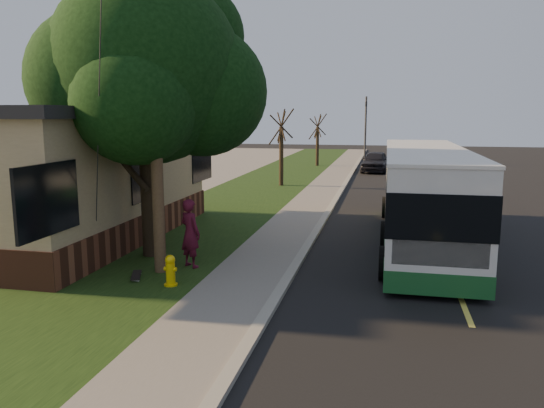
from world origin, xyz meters
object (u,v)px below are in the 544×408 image
at_px(utility_pole, 154,90).
at_px(distant_car, 375,161).
at_px(fire_hydrant, 170,270).
at_px(traffic_signal, 366,125).
at_px(dumpster, 136,201).
at_px(bare_tree_far, 317,141).
at_px(bare_tree_near, 281,148).
at_px(skateboarder, 190,233).
at_px(transit_bus, 424,194).
at_px(skateboard_main, 136,275).
at_px(leafy_tree, 149,73).

xyz_separation_m(utility_pole, distant_car, (4.83, 26.06, -3.89)).
bearing_deg(fire_hydrant, traffic_signal, 84.79).
bearing_deg(dumpster, bare_tree_far, 79.87).
height_order(bare_tree_far, distant_car, bare_tree_far).
bearing_deg(fire_hydrant, bare_tree_near, 92.86).
height_order(fire_hydrant, skateboarder, skateboarder).
distance_m(fire_hydrant, utility_pole, 4.37).
distance_m(fire_hydrant, transit_bus, 8.45).
relative_size(traffic_signal, skateboarder, 3.03).
bearing_deg(fire_hydrant, skateboard_main, 160.57).
xyz_separation_m(bare_tree_near, distant_car, (5.02, 9.05, -1.41)).
relative_size(utility_pole, skateboarder, 4.99).
height_order(utility_pole, skateboard_main, utility_pole).
relative_size(skateboard_main, distant_car, 0.20).
bearing_deg(distant_car, fire_hydrant, -94.35).
xyz_separation_m(bare_tree_far, distant_car, (4.52, -2.95, -1.27)).
bearing_deg(bare_tree_far, dumpster, -100.13).
height_order(traffic_signal, transit_bus, traffic_signal).
xyz_separation_m(utility_pole, transit_bus, (6.77, 4.78, -3.02)).
distance_m(fire_hydrant, bare_tree_far, 30.04).
relative_size(skateboarder, distant_car, 0.42).
bearing_deg(bare_tree_far, distant_car, -33.13).
distance_m(fire_hydrant, bare_tree_near, 18.10).
distance_m(fire_hydrant, dumpster, 8.52).
bearing_deg(skateboard_main, dumpster, 116.30).
relative_size(skateboard_main, dumpster, 0.47).
bearing_deg(skateboard_main, distant_car, 78.99).
xyz_separation_m(utility_pole, dumpster, (-3.76, 6.26, -3.87)).
distance_m(bare_tree_near, bare_tree_far, 12.01).
height_order(traffic_signal, skateboarder, traffic_signal).
xyz_separation_m(leafy_tree, distant_car, (5.69, 24.40, -4.43)).
bearing_deg(skateboard_main, traffic_signal, 82.93).
bearing_deg(leafy_tree, transit_bus, 22.26).
relative_size(transit_bus, dumpster, 6.13).
relative_size(utility_pole, bare_tree_far, 2.25).
bearing_deg(distant_car, utility_pole, -96.18).
bearing_deg(leafy_tree, utility_pole, -62.40).
bearing_deg(bare_tree_near, skateboard_main, -90.55).
xyz_separation_m(transit_bus, dumpster, (-10.53, 1.48, -0.84)).
bearing_deg(traffic_signal, transit_bus, -84.01).
height_order(bare_tree_near, traffic_signal, traffic_signal).
bearing_deg(bare_tree_near, leafy_tree, -92.50).
distance_m(transit_bus, dumpster, 10.66).
height_order(skateboarder, skateboard_main, skateboarder).
bearing_deg(distant_car, transit_bus, -80.48).
distance_m(utility_pole, bare_tree_near, 17.19).
bearing_deg(leafy_tree, distant_car, 76.87).
relative_size(leafy_tree, bare_tree_near, 1.81).
bearing_deg(transit_bus, skateboard_main, -142.88).
xyz_separation_m(skateboarder, distant_car, (4.21, 25.48, -0.24)).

